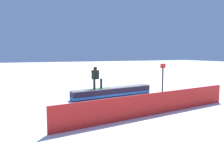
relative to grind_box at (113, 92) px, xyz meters
name	(u,v)px	position (x,y,z in m)	size (l,w,h in m)	color
ground_plane	(113,96)	(0.00, 0.00, -0.27)	(120.00, 120.00, 0.00)	white
grind_box	(113,92)	(0.00, 0.00, 0.00)	(5.68, 1.42, 0.59)	black
snowboarder	(96,77)	(1.21, 0.18, 1.06)	(1.58, 0.61, 1.38)	#368154
safety_fence	(155,104)	(0.00, 4.63, 0.23)	(9.70, 0.06, 0.99)	red
trail_marker	(163,78)	(-3.49, 0.49, 0.84)	(0.40, 0.10, 2.07)	#262628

